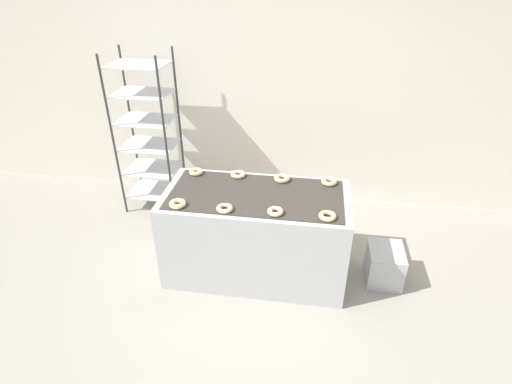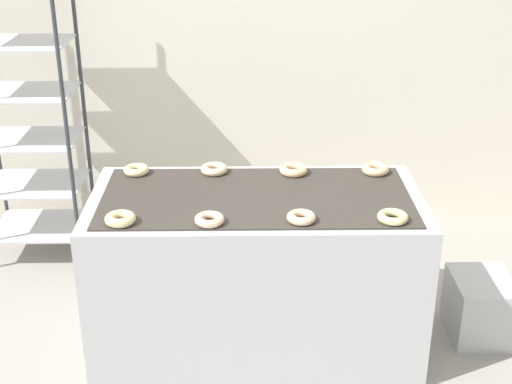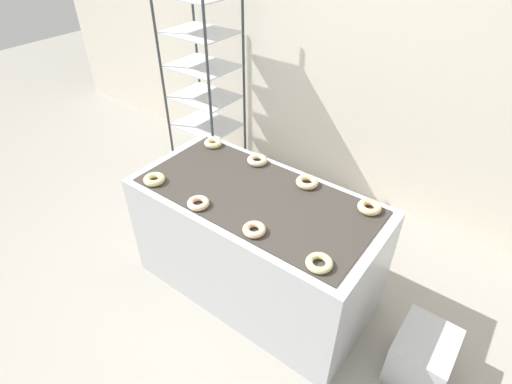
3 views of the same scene
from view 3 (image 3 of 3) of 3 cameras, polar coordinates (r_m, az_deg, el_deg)
name	(u,v)px [view 3 (image 3 of 3)]	position (r m, az deg, el deg)	size (l,w,h in m)	color
ground_plane	(195,347)	(2.75, -8.74, -21.09)	(14.00, 14.00, 0.00)	#9E998E
wall_back	(372,42)	(3.38, 16.25, 19.92)	(8.00, 0.05, 2.80)	silver
fryer_machine	(256,243)	(2.72, 0.00, -7.34)	(1.60, 0.80, 0.83)	#B7BABF
baking_rack_cart	(204,82)	(3.86, -7.50, 15.30)	(0.61, 0.49, 1.79)	#33383D
glaze_bin	(421,356)	(2.68, 22.56, -20.79)	(0.31, 0.37, 0.33)	#B7BABF
donut_near_left	(154,179)	(2.63, -14.33, 1.78)	(0.14, 0.14, 0.04)	beige
donut_near_midleft	(198,203)	(2.38, -8.25, -1.57)	(0.13, 0.13, 0.04)	beige
donut_near_midright	(254,230)	(2.18, -0.26, -5.38)	(0.13, 0.13, 0.04)	beige
donut_near_right	(319,263)	(2.03, 9.01, -9.99)	(0.14, 0.14, 0.04)	beige
donut_far_left	(213,143)	(2.95, -6.16, 6.97)	(0.13, 0.13, 0.04)	beige
donut_far_midleft	(257,160)	(2.74, 0.18, 4.58)	(0.14, 0.14, 0.04)	beige
donut_far_midright	(307,182)	(2.54, 7.31, 1.42)	(0.14, 0.14, 0.04)	beige
donut_far_right	(369,207)	(2.41, 15.89, -2.09)	(0.14, 0.14, 0.04)	#EBC38E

